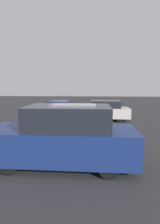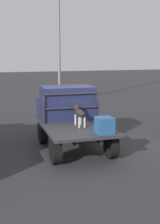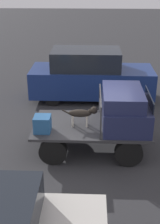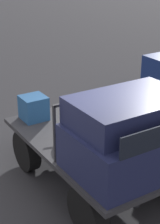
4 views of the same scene
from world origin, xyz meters
name	(u,v)px [view 3 (image 3 of 4)]	position (x,y,z in m)	size (l,w,h in m)	color
ground_plane	(91,149)	(0.00, 0.00, 0.00)	(80.00, 80.00, 0.00)	#2D2D30
flatbed_truck	(91,132)	(0.00, 0.00, 0.61)	(3.46, 2.02, 0.86)	black
truck_cab	(125,109)	(0.98, 0.00, 1.39)	(1.35, 1.90, 1.12)	#1E2347
truck_headboard	(100,105)	(0.26, 0.00, 1.50)	(0.04, 1.90, 0.97)	#2D2D30
dog	(83,113)	(-0.23, -0.10, 1.27)	(1.10, 0.23, 0.65)	beige
cargo_crate	(42,124)	(-1.40, -0.50, 1.09)	(0.47, 0.47, 0.47)	#235184
parked_pickup_far	(90,76)	(-0.07, 4.22, 1.04)	(5.14, 1.92, 2.15)	black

